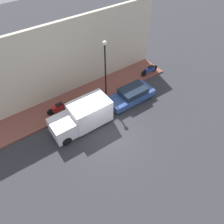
{
  "coord_description": "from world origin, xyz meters",
  "views": [
    {
      "loc": [
        -8.39,
        5.5,
        12.82
      ],
      "look_at": [
        1.08,
        -1.17,
        0.6
      ],
      "focal_mm": 35.0,
      "sensor_mm": 36.0,
      "label": 1
    }
  ],
  "objects_px": {
    "delivery_van": "(82,117)",
    "streetlamp": "(105,62)",
    "parked_car": "(131,95)",
    "motorcycle_red": "(58,108)",
    "motorcycle_blue": "(150,70)"
  },
  "relations": [
    {
      "from": "motorcycle_red",
      "to": "motorcycle_blue",
      "type": "relative_size",
      "value": 0.97
    },
    {
      "from": "parked_car",
      "to": "motorcycle_blue",
      "type": "bearing_deg",
      "value": -63.83
    },
    {
      "from": "motorcycle_red",
      "to": "delivery_van",
      "type": "bearing_deg",
      "value": -159.65
    },
    {
      "from": "parked_car",
      "to": "motorcycle_red",
      "type": "xyz_separation_m",
      "value": [
        2.19,
        5.65,
        -0.03
      ]
    },
    {
      "from": "motorcycle_red",
      "to": "streetlamp",
      "type": "bearing_deg",
      "value": -96.31
    },
    {
      "from": "parked_car",
      "to": "delivery_van",
      "type": "relative_size",
      "value": 0.89
    },
    {
      "from": "parked_car",
      "to": "delivery_van",
      "type": "bearing_deg",
      "value": 91.63
    },
    {
      "from": "delivery_van",
      "to": "streetlamp",
      "type": "xyz_separation_m",
      "value": [
        1.86,
        -3.37,
        2.34
      ]
    },
    {
      "from": "delivery_van",
      "to": "streetlamp",
      "type": "relative_size",
      "value": 0.9
    },
    {
      "from": "delivery_van",
      "to": "streetlamp",
      "type": "bearing_deg",
      "value": -61.16
    },
    {
      "from": "motorcycle_blue",
      "to": "streetlamp",
      "type": "distance_m",
      "value": 5.77
    },
    {
      "from": "delivery_van",
      "to": "motorcycle_blue",
      "type": "height_order",
      "value": "delivery_van"
    },
    {
      "from": "motorcycle_red",
      "to": "parked_car",
      "type": "bearing_deg",
      "value": -111.22
    },
    {
      "from": "motorcycle_blue",
      "to": "motorcycle_red",
      "type": "bearing_deg",
      "value": 87.5
    },
    {
      "from": "delivery_van",
      "to": "motorcycle_blue",
      "type": "xyz_separation_m",
      "value": [
        1.92,
        -8.42,
        -0.46
      ]
    }
  ]
}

